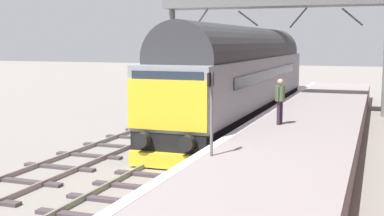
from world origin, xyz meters
name	(u,v)px	position (x,y,z in m)	size (l,w,h in m)	color
ground_plane	(184,159)	(0.00, 0.00, 0.00)	(140.00, 140.00, 0.00)	gray
track_main	(184,157)	(0.00, 0.00, 0.05)	(2.50, 60.00, 0.15)	slate
track_adjacent_west	(102,150)	(-3.21, 0.00, 0.06)	(2.50, 60.00, 0.15)	gray
station_platform	(291,152)	(3.60, 0.00, 0.50)	(4.00, 44.00, 1.01)	gray
diesel_locomotive	(242,73)	(0.00, 7.80, 2.49)	(2.74, 19.10, 4.68)	black
platform_number_sign	(211,101)	(2.07, -3.50, 2.44)	(0.10, 0.44, 2.17)	slate
waiting_passenger	(280,97)	(2.83, 2.21, 1.99)	(0.41, 0.50, 1.64)	#36283B
overhead_footbridge	(273,9)	(0.44, 12.77, 5.76)	(12.51, 2.00, 6.36)	slate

